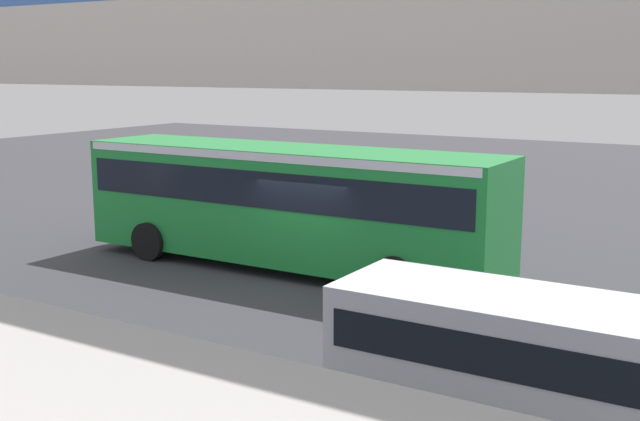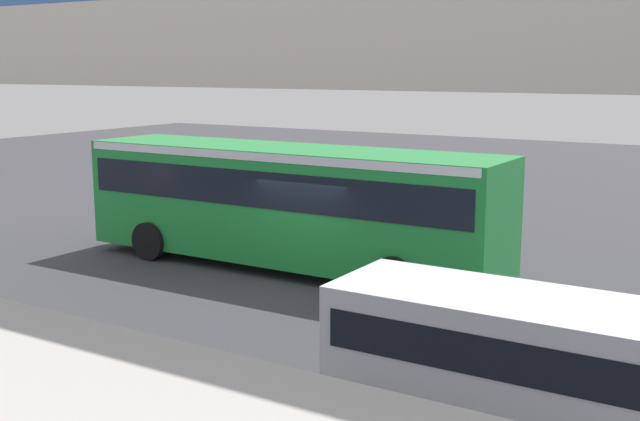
% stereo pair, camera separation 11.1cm
% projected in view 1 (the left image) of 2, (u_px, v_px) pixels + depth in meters
% --- Properties ---
extents(ground, '(80.00, 80.00, 0.00)m').
position_uv_depth(ground, '(314.00, 280.00, 19.27)').
color(ground, '#38383D').
extents(city_bus, '(11.54, 2.85, 3.15)m').
position_uv_depth(city_bus, '(288.00, 197.00, 20.16)').
color(city_bus, '#1E8C38').
rests_on(city_bus, ground).
extents(parked_van, '(4.80, 2.17, 2.05)m').
position_uv_depth(parked_van, '(504.00, 354.00, 11.06)').
color(parked_van, silver).
rests_on(parked_van, ground).
extents(traffic_sign, '(0.08, 0.60, 2.80)m').
position_uv_depth(traffic_sign, '(518.00, 198.00, 19.86)').
color(traffic_sign, slate).
rests_on(traffic_sign, ground).
extents(lane_dash_leftmost, '(2.00, 0.20, 0.01)m').
position_uv_depth(lane_dash_leftmost, '(506.00, 278.00, 19.44)').
color(lane_dash_leftmost, silver).
rests_on(lane_dash_leftmost, ground).
extents(lane_dash_left, '(2.00, 0.20, 0.01)m').
position_uv_depth(lane_dash_left, '(364.00, 258.00, 21.48)').
color(lane_dash_left, silver).
rests_on(lane_dash_left, ground).
extents(lane_dash_centre, '(2.00, 0.20, 0.01)m').
position_uv_depth(lane_dash_centre, '(247.00, 242.00, 23.53)').
color(lane_dash_centre, silver).
rests_on(lane_dash_centre, ground).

